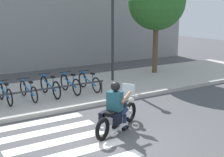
% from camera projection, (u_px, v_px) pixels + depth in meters
% --- Properties ---
extents(ground_plane, '(48.00, 48.00, 0.00)m').
position_uv_depth(ground_plane, '(109.00, 144.00, 7.83)').
color(ground_plane, '#4C4C4F').
extents(sidewalk, '(24.00, 4.40, 0.15)m').
position_uv_depth(sidewalk, '(41.00, 95.00, 11.98)').
color(sidewalk, '#B7B2A8').
rests_on(sidewalk, ground).
extents(crosswalk_stripe_2, '(2.80, 0.40, 0.01)m').
position_uv_depth(crosswalk_stripe_2, '(72.00, 153.00, 7.31)').
color(crosswalk_stripe_2, white).
rests_on(crosswalk_stripe_2, ground).
extents(crosswalk_stripe_3, '(2.80, 0.40, 0.01)m').
position_uv_depth(crosswalk_stripe_3, '(59.00, 141.00, 7.97)').
color(crosswalk_stripe_3, white).
rests_on(crosswalk_stripe_3, ground).
extents(crosswalk_stripe_4, '(2.80, 0.40, 0.01)m').
position_uv_depth(crosswalk_stripe_4, '(48.00, 131.00, 8.63)').
color(crosswalk_stripe_4, white).
rests_on(crosswalk_stripe_4, ground).
extents(crosswalk_stripe_5, '(2.80, 0.40, 0.01)m').
position_uv_depth(crosswalk_stripe_5, '(38.00, 122.00, 9.29)').
color(crosswalk_stripe_5, white).
rests_on(crosswalk_stripe_5, ground).
extents(motorcycle, '(1.99, 1.14, 1.21)m').
position_uv_depth(motorcycle, '(118.00, 115.00, 8.61)').
color(motorcycle, black).
rests_on(motorcycle, ground).
extents(rider, '(0.77, 0.71, 1.43)m').
position_uv_depth(rider, '(116.00, 103.00, 8.47)').
color(rider, '#1E4C59').
rests_on(rider, ground).
extents(bicycle_3, '(0.48, 1.59, 0.74)m').
position_uv_depth(bicycle_3, '(5.00, 93.00, 10.65)').
color(bicycle_3, black).
rests_on(bicycle_3, sidewalk).
extents(bicycle_4, '(0.48, 1.68, 0.71)m').
position_uv_depth(bicycle_4, '(28.00, 90.00, 11.07)').
color(bicycle_4, black).
rests_on(bicycle_4, sidewalk).
extents(bicycle_5, '(0.48, 1.76, 0.80)m').
position_uv_depth(bicycle_5, '(50.00, 87.00, 11.49)').
color(bicycle_5, black).
rests_on(bicycle_5, sidewalk).
extents(bicycle_6, '(0.48, 1.64, 0.78)m').
position_uv_depth(bicycle_6, '(70.00, 84.00, 11.91)').
color(bicycle_6, black).
rests_on(bicycle_6, sidewalk).
extents(bicycle_7, '(0.48, 1.67, 0.74)m').
position_uv_depth(bicycle_7, '(89.00, 82.00, 12.33)').
color(bicycle_7, black).
rests_on(bicycle_7, sidewalk).
extents(bike_rack, '(6.32, 0.07, 0.49)m').
position_uv_depth(bike_rack, '(21.00, 93.00, 10.38)').
color(bike_rack, '#333338').
rests_on(bike_rack, sidewalk).
extents(street_lamp, '(0.28, 0.28, 4.09)m').
position_uv_depth(street_lamp, '(113.00, 28.00, 13.59)').
color(street_lamp, '#2D2D33').
rests_on(street_lamp, ground).
extents(tree_near_rack, '(2.82, 2.82, 5.10)m').
position_uv_depth(tree_near_rack, '(157.00, 2.00, 15.09)').
color(tree_near_rack, brown).
rests_on(tree_near_rack, ground).
extents(building_backdrop, '(24.00, 1.20, 6.65)m').
position_uv_depth(building_backdrop, '(1.00, 9.00, 15.99)').
color(building_backdrop, gray).
rests_on(building_backdrop, ground).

